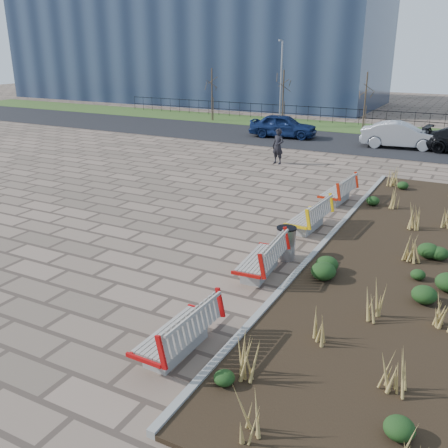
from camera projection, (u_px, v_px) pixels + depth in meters
The scene contains 19 objects.
ground at pixel (117, 283), 12.74m from camera, with size 120.00×120.00×0.00m, color #7A6354.
planting_bed at pixel (405, 258), 14.13m from camera, with size 4.50×18.00×0.10m, color black.
planting_curb at pixel (325, 242), 15.15m from camera, with size 0.16×18.00×0.15m, color gray.
grass_verge_far at pixel (367, 129), 36.03m from camera, with size 80.00×5.00×0.04m, color #33511E.
road at pixel (345, 143), 31.04m from camera, with size 80.00×7.00×0.02m, color black.
bench_a at pixel (176, 330), 9.72m from camera, with size 0.90×2.10×1.00m, color #BA0C0D, non-canonical shape.
bench_b at pixel (260, 257), 13.07m from camera, with size 0.90×2.10×1.00m, color #BC110C, non-canonical shape.
bench_c at pixel (308, 215), 16.28m from camera, with size 0.90×2.10×1.00m, color yellow, non-canonical shape.
bench_d at pixel (337, 190), 19.12m from camera, with size 0.90×2.10×1.00m, color #AD210B, non-canonical shape.
litter_bin at pixel (286, 243), 14.05m from camera, with size 0.54×0.54×0.92m, color #B2B2B7.
pedestrian at pixel (278, 146), 25.26m from camera, with size 0.65×0.43×1.79m, color black.
car_blue at pixel (283, 126), 32.55m from camera, with size 1.76×4.36×1.49m, color #122250.
car_silver at pixel (401, 135), 29.16m from camera, with size 1.58×4.53×1.49m, color #A1A3A8.
tree_a at pixel (212, 95), 39.38m from camera, with size 1.40×1.40×4.00m, color #4C3D2D, non-canonical shape.
tree_b at pixel (283, 98), 36.74m from camera, with size 1.40×1.40×4.00m, color #4C3D2D, non-canonical shape.
tree_c at pixel (365, 102), 34.10m from camera, with size 1.40×1.40×4.00m, color #4C3D2D, non-canonical shape.
lamp_west at pixel (281, 85), 35.98m from camera, with size 0.24×0.60×6.00m, color gray, non-canonical shape.
railing_fence at pixel (372, 118), 37.07m from camera, with size 44.00×0.10×1.20m, color black, non-canonical shape.
building_glass at pixel (191, 27), 53.16m from camera, with size 40.00×14.00×15.00m, color #192338.
Camera 1 is at (7.78, -8.87, 5.73)m, focal length 40.00 mm.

